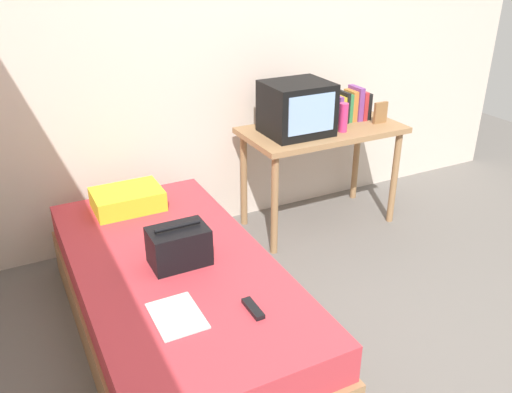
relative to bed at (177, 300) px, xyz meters
name	(u,v)px	position (x,y,z in m)	size (l,w,h in m)	color
ground_plane	(403,372)	(0.93, -0.79, -0.24)	(8.00, 8.00, 0.00)	slate
wall_back	(234,50)	(0.93, 1.21, 1.06)	(5.20, 0.10, 2.60)	beige
bed	(177,300)	(0.00, 0.00, 0.00)	(1.00, 2.00, 0.48)	#9E754C
desk	(322,141)	(1.42, 0.78, 0.44)	(1.16, 0.60, 0.78)	#9E754C
tv	(297,108)	(1.18, 0.76, 0.72)	(0.44, 0.39, 0.36)	black
water_bottle	(343,118)	(1.50, 0.64, 0.64)	(0.06, 0.06, 0.20)	#E53372
book_row	(350,106)	(1.70, 0.84, 0.65)	(0.29, 0.17, 0.25)	#7A3D89
picture_frame	(380,113)	(1.86, 0.68, 0.62)	(0.11, 0.02, 0.16)	olive
pillow	(128,199)	(-0.05, 0.72, 0.31)	(0.42, 0.30, 0.12)	yellow
handbag	(179,246)	(0.03, -0.02, 0.35)	(0.30, 0.20, 0.22)	black
magazine	(177,316)	(-0.13, -0.43, 0.25)	(0.21, 0.29, 0.01)	white
remote_dark	(253,308)	(0.19, -0.55, 0.26)	(0.04, 0.16, 0.02)	black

